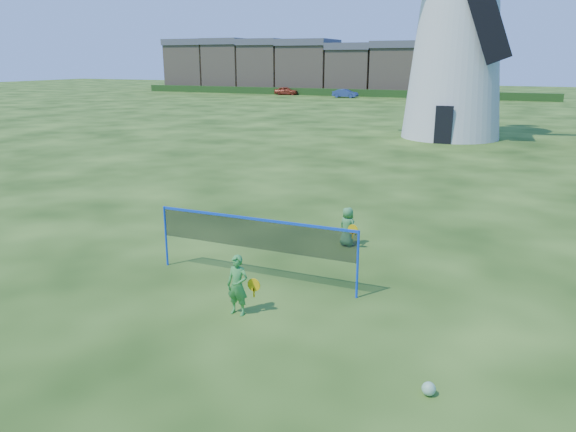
# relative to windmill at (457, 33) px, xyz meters

# --- Properties ---
(ground) EXTENTS (220.00, 220.00, 0.00)m
(ground) POSITION_rel_windmill_xyz_m (-0.42, -27.22, -6.70)
(ground) COLOR black
(ground) RESTS_ON ground
(windmill) EXTENTS (15.16, 6.37, 19.87)m
(windmill) POSITION_rel_windmill_xyz_m (0.00, 0.00, 0.00)
(windmill) COLOR silver
(windmill) RESTS_ON ground
(badminton_net) EXTENTS (5.05, 0.05, 1.55)m
(badminton_net) POSITION_rel_windmill_xyz_m (-0.82, -27.32, -5.56)
(badminton_net) COLOR blue
(badminton_net) RESTS_ON ground
(player_girl) EXTENTS (0.66, 0.35, 1.27)m
(player_girl) POSITION_rel_windmill_xyz_m (-0.33, -29.05, -6.06)
(player_girl) COLOR green
(player_girl) RESTS_ON ground
(player_boy) EXTENTS (0.68, 0.54, 1.11)m
(player_boy) POSITION_rel_windmill_xyz_m (0.43, -24.03, -6.14)
(player_boy) COLOR #45904A
(player_boy) RESTS_ON ground
(play_ball) EXTENTS (0.22, 0.22, 0.22)m
(play_ball) POSITION_rel_windmill_xyz_m (3.76, -30.37, -6.59)
(play_ball) COLOR green
(play_ball) RESTS_ON ground
(terraced_houses) EXTENTS (49.89, 8.40, 8.38)m
(terraced_houses) POSITION_rel_windmill_xyz_m (-28.23, 44.78, -2.68)
(terraced_houses) COLOR gray
(terraced_houses) RESTS_ON ground
(hedge) EXTENTS (62.00, 0.80, 1.00)m
(hedge) POSITION_rel_windmill_xyz_m (-22.42, 38.78, -6.20)
(hedge) COLOR #193814
(hedge) RESTS_ON ground
(car_left) EXTENTS (3.68, 1.96, 1.19)m
(car_left) POSITION_rel_windmill_xyz_m (-28.59, 37.83, -6.10)
(car_left) COLOR maroon
(car_left) RESTS_ON ground
(car_right) EXTENTS (3.57, 1.46, 1.15)m
(car_right) POSITION_rel_windmill_xyz_m (-18.72, 35.67, -6.12)
(car_right) COLOR navy
(car_right) RESTS_ON ground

